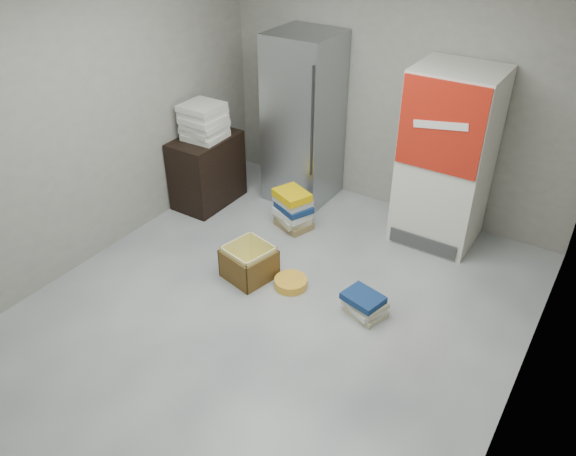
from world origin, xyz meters
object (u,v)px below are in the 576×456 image
(coke_cooler, at_px, (446,158))
(cardboard_box, at_px, (249,264))
(phonebook_stack_main, at_px, (293,209))
(steel_fridge, at_px, (304,119))
(wood_shelf, at_px, (207,170))

(coke_cooler, height_order, cardboard_box, coke_cooler)
(coke_cooler, distance_m, cardboard_box, 2.19)
(coke_cooler, distance_m, phonebook_stack_main, 1.66)
(steel_fridge, xyz_separation_m, coke_cooler, (1.65, -0.01, -0.05))
(wood_shelf, bearing_deg, coke_cooler, 16.28)
(steel_fridge, distance_m, cardboard_box, 1.88)
(wood_shelf, bearing_deg, cardboard_box, -36.17)
(steel_fridge, bearing_deg, cardboard_box, -75.67)
(wood_shelf, height_order, cardboard_box, wood_shelf)
(coke_cooler, bearing_deg, phonebook_stack_main, -153.42)
(coke_cooler, relative_size, wood_shelf, 2.25)
(steel_fridge, relative_size, wood_shelf, 2.37)
(wood_shelf, relative_size, phonebook_stack_main, 1.68)
(steel_fridge, xyz_separation_m, wood_shelf, (-0.83, -0.73, -0.55))
(steel_fridge, height_order, wood_shelf, steel_fridge)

